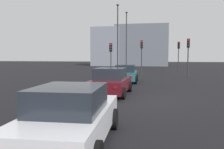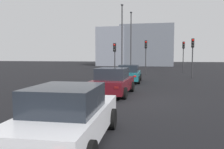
{
  "view_description": "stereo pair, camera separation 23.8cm",
  "coord_description": "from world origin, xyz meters",
  "px_view_note": "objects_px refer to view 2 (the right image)",
  "views": [
    {
      "loc": [
        -11.85,
        -0.63,
        2.27
      ],
      "look_at": [
        -2.99,
        0.95,
        1.54
      ],
      "focal_mm": 36.84,
      "sensor_mm": 36.0,
      "label": 1
    },
    {
      "loc": [
        -11.81,
        -0.86,
        2.27
      ],
      "look_at": [
        -2.99,
        0.95,
        1.54
      ],
      "focal_mm": 36.84,
      "sensor_mm": 36.0,
      "label": 2
    }
  ],
  "objects_px": {
    "traffic_light_far_left": "(115,53)",
    "traffic_light_far_right": "(193,50)",
    "car_teal_right_lead": "(129,74)",
    "car_maroon_right_second": "(113,82)",
    "car_white_right_third": "(68,116)",
    "street_lamp_far": "(131,37)",
    "traffic_light_near_right": "(183,51)",
    "street_lamp_kerbside": "(122,34)",
    "traffic_light_near_left": "(146,50)"
  },
  "relations": [
    {
      "from": "traffic_light_far_left",
      "to": "traffic_light_far_right",
      "type": "bearing_deg",
      "value": 97.25
    },
    {
      "from": "traffic_light_near_left",
      "to": "traffic_light_far_right",
      "type": "relative_size",
      "value": 1.01
    },
    {
      "from": "street_lamp_kerbside",
      "to": "street_lamp_far",
      "type": "bearing_deg",
      "value": -9.81
    },
    {
      "from": "traffic_light_far_left",
      "to": "street_lamp_kerbside",
      "type": "height_order",
      "value": "street_lamp_kerbside"
    },
    {
      "from": "traffic_light_far_right",
      "to": "car_white_right_third",
      "type": "bearing_deg",
      "value": -9.85
    },
    {
      "from": "traffic_light_far_left",
      "to": "street_lamp_far",
      "type": "distance_m",
      "value": 10.61
    },
    {
      "from": "traffic_light_near_right",
      "to": "car_teal_right_lead",
      "type": "bearing_deg",
      "value": -32.88
    },
    {
      "from": "traffic_light_far_right",
      "to": "street_lamp_kerbside",
      "type": "bearing_deg",
      "value": -121.3
    },
    {
      "from": "car_teal_right_lead",
      "to": "car_white_right_third",
      "type": "xyz_separation_m",
      "value": [
        -14.37,
        -0.29,
        0.01
      ]
    },
    {
      "from": "car_maroon_right_second",
      "to": "street_lamp_kerbside",
      "type": "relative_size",
      "value": 0.48
    },
    {
      "from": "traffic_light_near_left",
      "to": "street_lamp_far",
      "type": "bearing_deg",
      "value": -161.67
    },
    {
      "from": "traffic_light_near_left",
      "to": "street_lamp_far",
      "type": "relative_size",
      "value": 0.46
    },
    {
      "from": "car_teal_right_lead",
      "to": "traffic_light_far_right",
      "type": "bearing_deg",
      "value": -55.3
    },
    {
      "from": "car_maroon_right_second",
      "to": "traffic_light_near_right",
      "type": "height_order",
      "value": "traffic_light_near_right"
    },
    {
      "from": "traffic_light_far_left",
      "to": "traffic_light_far_right",
      "type": "relative_size",
      "value": 0.91
    },
    {
      "from": "traffic_light_near_left",
      "to": "traffic_light_far_right",
      "type": "distance_m",
      "value": 5.51
    },
    {
      "from": "street_lamp_kerbside",
      "to": "traffic_light_far_right",
      "type": "bearing_deg",
      "value": -127.87
    },
    {
      "from": "traffic_light_far_left",
      "to": "street_lamp_far",
      "type": "xyz_separation_m",
      "value": [
        10.3,
        -0.49,
        2.47
      ]
    },
    {
      "from": "traffic_light_far_right",
      "to": "street_lamp_kerbside",
      "type": "height_order",
      "value": "street_lamp_kerbside"
    },
    {
      "from": "car_white_right_third",
      "to": "traffic_light_near_right",
      "type": "relative_size",
      "value": 1.08
    },
    {
      "from": "traffic_light_near_right",
      "to": "street_lamp_far",
      "type": "xyz_separation_m",
      "value": [
        3.11,
        7.28,
        2.12
      ]
    },
    {
      "from": "car_maroon_right_second",
      "to": "traffic_light_far_right",
      "type": "xyz_separation_m",
      "value": [
        10.99,
        -5.89,
        2.12
      ]
    },
    {
      "from": "traffic_light_near_right",
      "to": "car_maroon_right_second",
      "type": "bearing_deg",
      "value": -24.34
    },
    {
      "from": "car_maroon_right_second",
      "to": "street_lamp_kerbside",
      "type": "distance_m",
      "value": 18.03
    },
    {
      "from": "traffic_light_far_left",
      "to": "street_lamp_kerbside",
      "type": "distance_m",
      "value": 6.77
    },
    {
      "from": "traffic_light_far_right",
      "to": "street_lamp_far",
      "type": "xyz_separation_m",
      "value": [
        10.39,
        7.43,
        2.22
      ]
    },
    {
      "from": "traffic_light_near_right",
      "to": "car_white_right_third",
      "type": "bearing_deg",
      "value": -18.56
    },
    {
      "from": "street_lamp_far",
      "to": "traffic_light_near_right",
      "type": "bearing_deg",
      "value": -113.16
    },
    {
      "from": "car_white_right_third",
      "to": "street_lamp_far",
      "type": "distance_m",
      "value": 29.46
    },
    {
      "from": "traffic_light_far_left",
      "to": "street_lamp_far",
      "type": "relative_size",
      "value": 0.41
    },
    {
      "from": "car_teal_right_lead",
      "to": "traffic_light_near_left",
      "type": "relative_size",
      "value": 1.05
    },
    {
      "from": "car_white_right_third",
      "to": "traffic_light_far_left",
      "type": "bearing_deg",
      "value": 5.14
    },
    {
      "from": "car_teal_right_lead",
      "to": "street_lamp_far",
      "type": "bearing_deg",
      "value": 4.45
    },
    {
      "from": "traffic_light_near_left",
      "to": "traffic_light_far_left",
      "type": "bearing_deg",
      "value": -50.67
    },
    {
      "from": "street_lamp_kerbside",
      "to": "street_lamp_far",
      "type": "distance_m",
      "value": 4.12
    },
    {
      "from": "car_white_right_third",
      "to": "car_maroon_right_second",
      "type": "bearing_deg",
      "value": 0.65
    },
    {
      "from": "traffic_light_near_left",
      "to": "street_lamp_kerbside",
      "type": "xyz_separation_m",
      "value": [
        3.58,
        3.36,
        2.31
      ]
    },
    {
      "from": "traffic_light_near_left",
      "to": "street_lamp_kerbside",
      "type": "height_order",
      "value": "street_lamp_kerbside"
    },
    {
      "from": "traffic_light_near_left",
      "to": "traffic_light_far_right",
      "type": "bearing_deg",
      "value": 59.24
    },
    {
      "from": "car_white_right_third",
      "to": "street_lamp_far",
      "type": "bearing_deg",
      "value": 1.59
    },
    {
      "from": "car_white_right_third",
      "to": "traffic_light_near_left",
      "type": "distance_m",
      "value": 21.55
    },
    {
      "from": "car_teal_right_lead",
      "to": "car_maroon_right_second",
      "type": "distance_m",
      "value": 6.69
    },
    {
      "from": "car_teal_right_lead",
      "to": "traffic_light_near_left",
      "type": "bearing_deg",
      "value": -10.14
    },
    {
      "from": "street_lamp_kerbside",
      "to": "traffic_light_far_left",
      "type": "bearing_deg",
      "value": -178.07
    },
    {
      "from": "traffic_light_far_left",
      "to": "street_lamp_far",
      "type": "bearing_deg",
      "value": -174.86
    },
    {
      "from": "car_white_right_third",
      "to": "traffic_light_near_right",
      "type": "bearing_deg",
      "value": -13.86
    },
    {
      "from": "street_lamp_kerbside",
      "to": "street_lamp_far",
      "type": "relative_size",
      "value": 1.03
    },
    {
      "from": "traffic_light_near_left",
      "to": "street_lamp_kerbside",
      "type": "bearing_deg",
      "value": -137.66
    },
    {
      "from": "traffic_light_near_left",
      "to": "car_maroon_right_second",
      "type": "bearing_deg",
      "value": -5.48
    },
    {
      "from": "street_lamp_far",
      "to": "car_white_right_third",
      "type": "bearing_deg",
      "value": -176.2
    }
  ]
}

